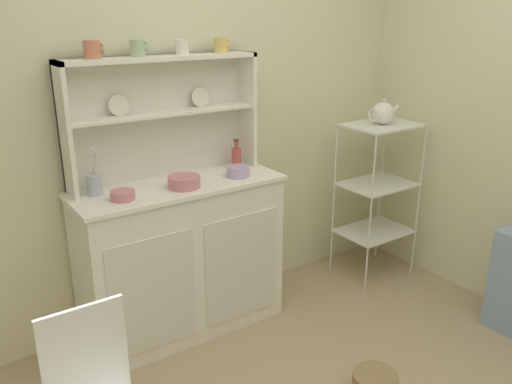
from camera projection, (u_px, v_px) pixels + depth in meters
The scene contains 14 objects.
wall_back at pixel (187, 112), 3.07m from camera, with size 3.84×0.05×2.50m, color beige.
hutch_cabinet at pixel (182, 257), 3.02m from camera, with size 1.18×0.45×0.91m.
hutch_shelf_unit at pixel (161, 108), 2.87m from camera, with size 1.10×0.18×0.68m.
bakers_rack at pixel (378, 180), 3.60m from camera, with size 0.50×0.37×1.10m.
cup_terracotta_0 at pixel (92, 50), 2.54m from camera, with size 0.10×0.08×0.09m.
cup_sage_1 at pixel (138, 48), 2.66m from camera, with size 0.09×0.08×0.09m.
cup_cream_2 at pixel (183, 47), 2.80m from camera, with size 0.09×0.07×0.08m.
cup_gold_3 at pixel (221, 45), 2.93m from camera, with size 0.09×0.08×0.08m.
bowl_mixing_large at pixel (123, 195), 2.62m from camera, with size 0.12×0.12×0.05m, color #D17A84.
bowl_floral_medium at pixel (184, 182), 2.80m from camera, with size 0.17×0.17×0.06m, color #D17A84.
bowl_cream_small at pixel (238, 171), 2.99m from camera, with size 0.13×0.13×0.06m, color #B79ECC.
jam_bottle at pixel (236, 157), 3.15m from camera, with size 0.06×0.06×0.18m.
utensil_jar at pixel (94, 184), 2.68m from camera, with size 0.08×0.08×0.25m.
porcelain_teapot at pixel (383, 113), 3.45m from camera, with size 0.24×0.15×0.17m.
Camera 1 is at (-1.40, -1.12, 1.81)m, focal length 36.60 mm.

